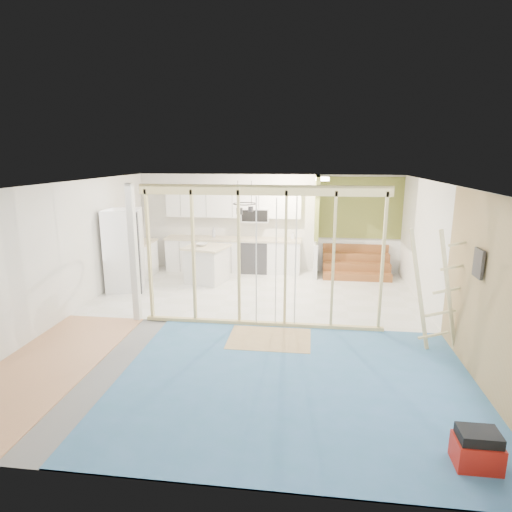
# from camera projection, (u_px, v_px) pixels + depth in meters

# --- Properties ---
(room) EXTENTS (7.01, 8.01, 2.61)m
(room) POSITION_uv_depth(u_px,v_px,m) (245.00, 257.00, 7.67)
(room) COLOR slate
(room) RESTS_ON ground
(floor_overlays) EXTENTS (7.00, 8.00, 0.03)m
(floor_overlays) POSITION_uv_depth(u_px,v_px,m) (250.00, 323.00, 8.02)
(floor_overlays) COLOR silver
(floor_overlays) RESTS_ON room
(stud_frame) EXTENTS (4.66, 0.14, 2.60)m
(stud_frame) POSITION_uv_depth(u_px,v_px,m) (233.00, 242.00, 7.64)
(stud_frame) COLOR tan
(stud_frame) RESTS_ON room
(base_cabinets) EXTENTS (4.45, 2.24, 0.93)m
(base_cabinets) POSITION_uv_depth(u_px,v_px,m) (205.00, 257.00, 11.31)
(base_cabinets) COLOR white
(base_cabinets) RESTS_ON room
(upper_cabinets) EXTENTS (3.60, 0.41, 0.85)m
(upper_cabinets) POSITION_uv_depth(u_px,v_px,m) (236.00, 204.00, 11.34)
(upper_cabinets) COLOR white
(upper_cabinets) RESTS_ON room
(green_partition) EXTENTS (2.25, 1.51, 2.60)m
(green_partition) POSITION_uv_depth(u_px,v_px,m) (345.00, 240.00, 11.04)
(green_partition) COLOR olive
(green_partition) RESTS_ON room
(pot_rack) EXTENTS (0.52, 0.52, 0.72)m
(pot_rack) POSITION_uv_depth(u_px,v_px,m) (244.00, 206.00, 9.38)
(pot_rack) COLOR black
(pot_rack) RESTS_ON room
(sheathing_panel) EXTENTS (0.02, 4.00, 2.60)m
(sheathing_panel) POSITION_uv_depth(u_px,v_px,m) (498.00, 302.00, 5.32)
(sheathing_panel) COLOR tan
(sheathing_panel) RESTS_ON room
(electrical_panel) EXTENTS (0.04, 0.30, 0.40)m
(electrical_panel) POSITION_uv_depth(u_px,v_px,m) (479.00, 263.00, 5.82)
(electrical_panel) COLOR #36373B
(electrical_panel) RESTS_ON room
(ceiling_light) EXTENTS (0.32, 0.32, 0.08)m
(ceiling_light) POSITION_uv_depth(u_px,v_px,m) (322.00, 179.00, 10.11)
(ceiling_light) COLOR #FFEABF
(ceiling_light) RESTS_ON room
(fridge) EXTENTS (1.02, 0.99, 1.90)m
(fridge) POSITION_uv_depth(u_px,v_px,m) (124.00, 250.00, 9.87)
(fridge) COLOR white
(fridge) RESTS_ON room
(island) EXTENTS (1.15, 1.15, 0.92)m
(island) POSITION_uv_depth(u_px,v_px,m) (207.00, 265.00, 10.54)
(island) COLOR silver
(island) RESTS_ON room
(bowl) EXTENTS (0.30, 0.30, 0.07)m
(bowl) POSITION_uv_depth(u_px,v_px,m) (202.00, 245.00, 10.44)
(bowl) COLOR beige
(bowl) RESTS_ON island
(soap_bottle_a) EXTENTS (0.12, 0.13, 0.28)m
(soap_bottle_a) POSITION_uv_depth(u_px,v_px,m) (214.00, 232.00, 11.53)
(soap_bottle_a) COLOR #A3A7B6
(soap_bottle_a) RESTS_ON base_cabinets
(soap_bottle_b) EXTENTS (0.10, 0.11, 0.19)m
(soap_bottle_b) POSITION_uv_depth(u_px,v_px,m) (293.00, 235.00, 11.28)
(soap_bottle_b) COLOR silver
(soap_bottle_b) RESTS_ON base_cabinets
(toolbox) EXTENTS (0.44, 0.33, 0.42)m
(toolbox) POSITION_uv_depth(u_px,v_px,m) (477.00, 450.00, 4.29)
(toolbox) COLOR maroon
(toolbox) RESTS_ON room
(ladder) EXTENTS (1.07, 0.11, 1.99)m
(ladder) POSITION_uv_depth(u_px,v_px,m) (437.00, 291.00, 6.68)
(ladder) COLOR tan
(ladder) RESTS_ON room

